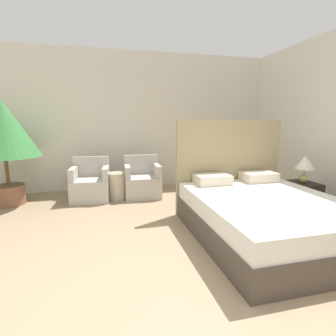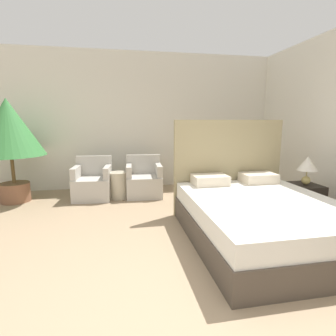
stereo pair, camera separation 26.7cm
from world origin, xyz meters
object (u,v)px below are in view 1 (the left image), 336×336
object	(u,v)px
bed	(263,213)
nightstand	(301,197)
potted_palm	(3,132)
side_table	(117,186)
armchair_near_window_left	(91,186)
table_lamp	(305,164)
armchair_near_window_right	(143,183)

from	to	relation	value
bed	nightstand	size ratio (longest dim) A/B	4.37
potted_palm	side_table	distance (m)	2.14
armchair_near_window_left	table_lamp	distance (m)	3.70
table_lamp	nightstand	bearing A→B (deg)	77.55
bed	nightstand	bearing A→B (deg)	30.08
armchair_near_window_left	table_lamp	xyz separation A→B (m)	(3.35, -1.49, 0.52)
bed	armchair_near_window_right	xyz separation A→B (m)	(-1.22, 2.15, -0.04)
armchair_near_window_right	potted_palm	distance (m)	2.56
nightstand	table_lamp	xyz separation A→B (m)	(-0.00, -0.01, 0.55)
table_lamp	side_table	size ratio (longest dim) A/B	0.87
nightstand	side_table	size ratio (longest dim) A/B	0.97
side_table	table_lamp	bearing A→B (deg)	-26.56
armchair_near_window_left	potted_palm	xyz separation A→B (m)	(-1.38, 0.08, 1.01)
armchair_near_window_right	nightstand	distance (m)	2.80
armchair_near_window_right	table_lamp	world-z (taller)	table_lamp
armchair_near_window_right	table_lamp	xyz separation A→B (m)	(2.37, -1.49, 0.52)
bed	table_lamp	size ratio (longest dim) A/B	4.86
armchair_near_window_right	nightstand	bearing A→B (deg)	-29.04
armchair_near_window_left	side_table	bearing A→B (deg)	-2.29
potted_palm	armchair_near_window_left	bearing A→B (deg)	-3.32
table_lamp	potted_palm	bearing A→B (deg)	161.64
armchair_near_window_left	nightstand	distance (m)	3.66
nightstand	side_table	bearing A→B (deg)	153.59
armchair_near_window_right	potted_palm	xyz separation A→B (m)	(-2.35, 0.08, 1.01)
potted_palm	side_table	bearing A→B (deg)	-4.27
armchair_near_window_right	side_table	bearing A→B (deg)	-170.19
table_lamp	side_table	world-z (taller)	table_lamp
table_lamp	armchair_near_window_right	bearing A→B (deg)	147.90
nightstand	bed	bearing A→B (deg)	-149.92
table_lamp	armchair_near_window_left	bearing A→B (deg)	156.01
armchair_near_window_right	side_table	world-z (taller)	armchair_near_window_right
armchair_near_window_right	side_table	distance (m)	0.49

